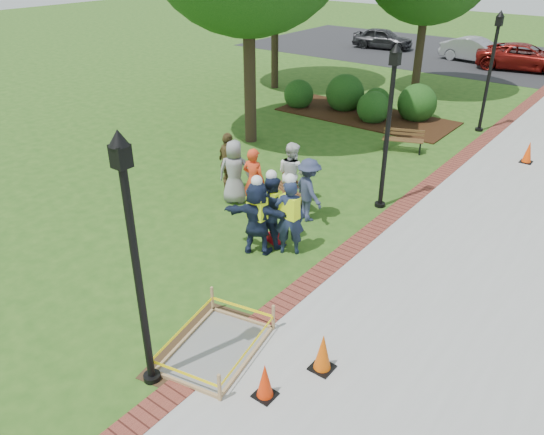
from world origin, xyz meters
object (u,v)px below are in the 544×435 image
Objects in this scene: hivis_worker_b at (290,215)px; hivis_worker_c at (271,208)px; wet_concrete_pad at (216,340)px; lamp_near at (134,250)px; bench_near at (288,197)px; hivis_worker_a at (257,215)px; cone_front at (265,381)px.

hivis_worker_b is 1.05× the size of hivis_worker_c.
hivis_worker_c reaches higher than wet_concrete_pad.
lamp_near reaches higher than hivis_worker_b.
lamp_near reaches higher than hivis_worker_c.
hivis_worker_c reaches higher than bench_near.
hivis_worker_c is at bearing 89.05° from hivis_worker_a.
wet_concrete_pad is at bearing -66.96° from hivis_worker_c.
hivis_worker_b is at bearing 105.05° from wet_concrete_pad.
cone_front is (1.32, -0.30, 0.09)m from wet_concrete_pad.
hivis_worker_c is (-0.58, 0.09, -0.04)m from hivis_worker_b.
hivis_worker_b reaches higher than cone_front.
hivis_worker_a is at bearing -69.87° from bench_near.
bench_near is 6.82m from cone_front.
hivis_worker_b is at bearing -8.74° from hivis_worker_c.
wet_concrete_pad is at bearing -63.49° from hivis_worker_a.
hivis_worker_b is (1.46, -1.96, 0.73)m from bench_near.
cone_front is 4.43m from hivis_worker_a.
bench_near is 2.18m from hivis_worker_c.
bench_near is 2.11× the size of cone_front.
wet_concrete_pad is 3.47m from hivis_worker_a.
cone_front is at bearing -53.65° from hivis_worker_c.
hivis_worker_b reaches higher than bench_near.
wet_concrete_pad is 1.36m from cone_front.
hivis_worker_c is (-2.83, 3.85, 0.61)m from cone_front.
bench_near is 0.75× the size of hivis_worker_c.
wet_concrete_pad is at bearing -66.22° from bench_near.
lamp_near is at bearing -153.79° from cone_front.
hivis_worker_b reaches higher than hivis_worker_c.
hivis_worker_a is 1.02× the size of hivis_worker_c.
hivis_worker_a is at bearing 130.36° from cone_front.
wet_concrete_pad is at bearing 71.89° from lamp_near.
bench_near is at bearing 107.10° from lamp_near.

